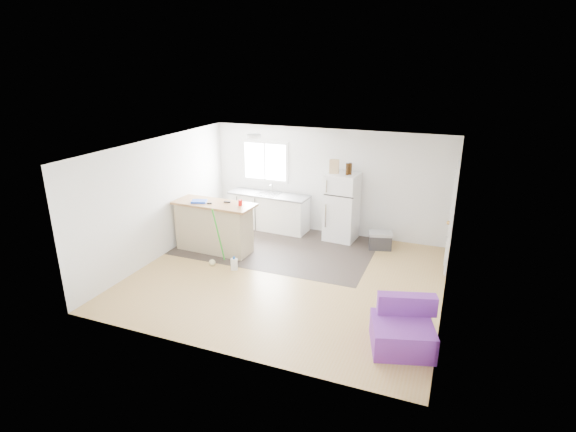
% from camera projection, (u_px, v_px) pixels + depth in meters
% --- Properties ---
extents(room, '(5.51, 5.01, 2.41)m').
position_uv_depth(room, '(287.00, 215.00, 7.96)').
color(room, '#B08749').
rests_on(room, ground).
extents(vinyl_zone, '(4.05, 2.50, 0.00)m').
position_uv_depth(vinyl_zone, '(278.00, 246.00, 9.70)').
color(vinyl_zone, '#352C27').
rests_on(vinyl_zone, floor).
extents(window, '(1.18, 0.06, 0.98)m').
position_uv_depth(window, '(265.00, 162.00, 10.57)').
color(window, white).
rests_on(window, back_wall).
extents(interior_door, '(0.11, 0.92, 2.10)m').
position_uv_depth(interior_door, '(452.00, 217.00, 8.44)').
color(interior_door, white).
rests_on(interior_door, right_wall).
extents(ceiling_fixture, '(0.30, 0.30, 0.07)m').
position_uv_depth(ceiling_fixture, '(254.00, 136.00, 9.05)').
color(ceiling_fixture, white).
rests_on(ceiling_fixture, ceiling).
extents(kitchen_cabinets, '(1.95, 0.71, 1.13)m').
position_uv_depth(kitchen_cabinets, '(269.00, 211.00, 10.61)').
color(kitchen_cabinets, white).
rests_on(kitchen_cabinets, floor).
extents(peninsula, '(1.73, 0.71, 1.05)m').
position_uv_depth(peninsula, '(214.00, 226.00, 9.34)').
color(peninsula, '#CAB492').
rests_on(peninsula, floor).
extents(refrigerator, '(0.71, 0.68, 1.51)m').
position_uv_depth(refrigerator, '(342.00, 207.00, 9.87)').
color(refrigerator, white).
rests_on(refrigerator, floor).
extents(cooler, '(0.55, 0.44, 0.37)m').
position_uv_depth(cooler, '(380.00, 240.00, 9.53)').
color(cooler, '#2E2E30').
rests_on(cooler, floor).
extents(purple_seat, '(1.01, 0.99, 0.68)m').
position_uv_depth(purple_seat, '(403.00, 330.00, 6.24)').
color(purple_seat, '#702D94').
rests_on(purple_seat, floor).
extents(cleaner_jug, '(0.15, 0.13, 0.27)m').
position_uv_depth(cleaner_jug, '(234.00, 264.00, 8.57)').
color(cleaner_jug, white).
rests_on(cleaner_jug, floor).
extents(mop, '(0.22, 0.33, 1.19)m').
position_uv_depth(mop, '(214.00, 254.00, 8.74)').
color(mop, green).
rests_on(mop, floor).
extents(red_cup, '(0.10, 0.10, 0.12)m').
position_uv_depth(red_cup, '(240.00, 203.00, 8.96)').
color(red_cup, red).
rests_on(red_cup, peninsula).
extents(blue_tray, '(0.36, 0.31, 0.04)m').
position_uv_depth(blue_tray, '(199.00, 201.00, 9.19)').
color(blue_tray, blue).
rests_on(blue_tray, peninsula).
extents(tool_a, '(0.15, 0.08, 0.03)m').
position_uv_depth(tool_a, '(227.00, 202.00, 9.16)').
color(tool_a, black).
rests_on(tool_a, peninsula).
extents(tool_b, '(0.11, 0.08, 0.03)m').
position_uv_depth(tool_b, '(209.00, 203.00, 9.09)').
color(tool_b, black).
rests_on(tool_b, peninsula).
extents(cardboard_box, '(0.21, 0.13, 0.30)m').
position_uv_depth(cardboard_box, '(334.00, 167.00, 9.59)').
color(cardboard_box, tan).
rests_on(cardboard_box, refrigerator).
extents(bottle_left, '(0.07, 0.07, 0.25)m').
position_uv_depth(bottle_left, '(347.00, 169.00, 9.47)').
color(bottle_left, '#341D09').
rests_on(bottle_left, refrigerator).
extents(bottle_right, '(0.08, 0.08, 0.25)m').
position_uv_depth(bottle_right, '(350.00, 169.00, 9.50)').
color(bottle_right, '#341D09').
rests_on(bottle_right, refrigerator).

